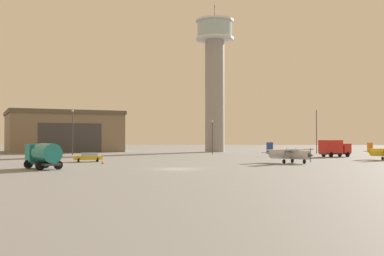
% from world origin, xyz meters
% --- Properties ---
extents(ground_plane, '(400.00, 400.00, 0.00)m').
position_xyz_m(ground_plane, '(0.00, 0.00, 0.00)').
color(ground_plane, slate).
extents(control_tower, '(9.92, 9.92, 38.57)m').
position_xyz_m(control_tower, '(5.39, 67.56, 21.22)').
color(control_tower, gray).
rests_on(control_tower, ground_plane).
extents(hangar, '(36.23, 34.27, 10.65)m').
position_xyz_m(hangar, '(-35.46, 69.73, 5.34)').
color(hangar, '#7A6B56').
rests_on(hangar, ground_plane).
extents(airplane_silver, '(7.84, 8.30, 2.92)m').
position_xyz_m(airplane_silver, '(14.96, 12.75, 1.37)').
color(airplane_silver, '#B7BABF').
rests_on(airplane_silver, ground_plane).
extents(truck_fuel_tanker_teal, '(5.46, 5.87, 2.93)m').
position_xyz_m(truck_fuel_tanker_teal, '(-15.18, -0.77, 1.67)').
color(truck_fuel_tanker_teal, '#38383D').
rests_on(truck_fuel_tanker_teal, ground_plane).
extents(truck_box_red, '(6.22, 4.54, 3.18)m').
position_xyz_m(truck_box_red, '(27.38, 35.26, 1.74)').
color(truck_box_red, '#38383D').
rests_on(truck_box_red, ground_plane).
extents(car_yellow, '(4.51, 3.09, 1.37)m').
position_xyz_m(car_yellow, '(-14.36, 15.75, 0.74)').
color(car_yellow, gold).
rests_on(car_yellow, ground_plane).
extents(light_post_west, '(0.44, 0.44, 7.54)m').
position_xyz_m(light_post_west, '(4.57, 50.13, 4.57)').
color(light_post_west, '#38383D').
rests_on(light_post_west, ground_plane).
extents(light_post_east, '(0.44, 0.44, 9.60)m').
position_xyz_m(light_post_east, '(-25.08, 43.97, 5.65)').
color(light_post_east, '#38383D').
rests_on(light_post_east, ground_plane).
extents(light_post_north, '(0.44, 0.44, 10.32)m').
position_xyz_m(light_post_north, '(28.62, 54.32, 6.02)').
color(light_post_north, '#38383D').
rests_on(light_post_north, ground_plane).
extents(traffic_cone_near_left, '(0.36, 0.36, 0.71)m').
position_xyz_m(traffic_cone_near_left, '(-10.99, 10.65, 0.35)').
color(traffic_cone_near_left, black).
rests_on(traffic_cone_near_left, ground_plane).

